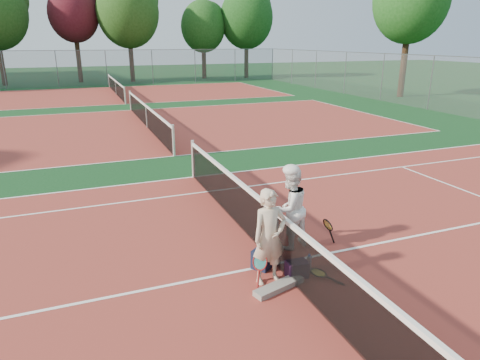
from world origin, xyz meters
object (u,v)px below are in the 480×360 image
net_main (276,238)px  racket_spare (318,274)px  racket_red (260,270)px  racket_black_held (327,232)px  player_b (290,208)px  water_bottle (309,264)px  sports_bag_purple (297,269)px  player_a (269,237)px  sports_bag_navy (264,257)px

net_main → racket_spare: bearing=-53.7°
racket_red → racket_black_held: (1.79, 0.84, 0.00)m
player_b → water_bottle: player_b is taller
racket_black_held → net_main: bearing=3.0°
player_b → sports_bag_purple: 1.29m
player_a → racket_black_held: (1.60, 0.77, -0.53)m
racket_black_held → racket_spare: (-0.77, -0.97, -0.22)m
net_main → sports_bag_purple: size_ratio=31.18×
player_a → water_bottle: bearing=-3.2°
racket_spare → net_main: bearing=3.4°
racket_black_held → player_b: bearing=-28.0°
sports_bag_navy → racket_black_held: bearing=11.3°
racket_black_held → water_bottle: (-0.83, -0.75, -0.13)m
player_a → water_bottle: (0.77, 0.02, -0.65)m
player_a → racket_black_held: 1.85m
net_main → sports_bag_navy: 0.40m
player_a → racket_spare: size_ratio=2.69×
racket_spare → sports_bag_purple: sports_bag_purple is taller
racket_spare → sports_bag_purple: 0.38m
racket_black_held → racket_spare: size_ratio=0.93×
racket_red → sports_bag_navy: size_ratio=1.28×
net_main → water_bottle: net_main is taller
racket_black_held → racket_spare: bearing=40.7°
racket_red → water_bottle: racket_red is taller
sports_bag_navy → racket_spare: bearing=-43.8°
player_a → racket_black_held: size_ratio=2.89×
net_main → player_b: (0.53, 0.53, 0.29)m
net_main → sports_bag_navy: net_main is taller
racket_spare → sports_bag_navy: size_ratio=1.38×
racket_black_held → sports_bag_purple: size_ratio=1.58×
racket_red → racket_spare: racket_red is taller
player_b → racket_red: 1.60m
sports_bag_navy → net_main: bearing=-4.0°
racket_red → sports_bag_purple: (0.69, 0.02, -0.13)m
net_main → racket_red: net_main is taller
net_main → racket_spare: size_ratio=18.35×
racket_red → sports_bag_navy: 0.65m
net_main → racket_red: 0.80m
racket_red → sports_bag_purple: 0.70m
player_b → sports_bag_purple: player_b is taller
racket_black_held → racket_spare: 1.25m
sports_bag_purple → sports_bag_navy: bearing=124.8°
player_a → sports_bag_purple: 0.83m
net_main → player_a: (-0.35, -0.46, 0.29)m
water_bottle → racket_spare: bearing=-73.1°
sports_bag_navy → player_a: bearing=-105.3°
racket_black_held → sports_bag_purple: (-1.10, -0.82, -0.13)m
racket_red → player_b: bearing=-10.6°
net_main → sports_bag_purple: net_main is taller
player_b → racket_black_held: bearing=145.8°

